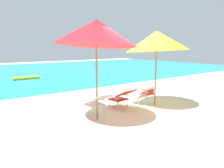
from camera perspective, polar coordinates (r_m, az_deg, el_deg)
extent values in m
plane|color=beige|center=(10.18, -11.38, -1.50)|extent=(40.00, 40.00, 0.00)
cube|color=teal|center=(18.27, -22.98, 2.96)|extent=(40.00, 18.00, 0.01)
cylinder|color=yellow|center=(14.19, -22.21, 1.58)|extent=(1.60, 0.18, 0.18)
cube|color=silver|center=(6.41, -4.86, -5.56)|extent=(0.53, 0.51, 0.04)
cube|color=silver|center=(6.04, -2.99, -3.85)|extent=(0.53, 0.53, 0.27)
cylinder|color=silver|center=(6.51, -7.50, -6.73)|extent=(0.04, 0.04, 0.26)
cylinder|color=silver|center=(6.73, -4.26, -6.11)|extent=(0.04, 0.04, 0.26)
cylinder|color=silver|center=(6.17, -5.49, -7.65)|extent=(0.04, 0.04, 0.26)
cylinder|color=silver|center=(6.40, -2.14, -6.94)|extent=(0.04, 0.04, 0.26)
cube|color=silver|center=(6.24, -6.88, -4.87)|extent=(0.04, 0.50, 0.03)
cube|color=silver|center=(6.52, -2.96, -4.18)|extent=(0.04, 0.50, 0.03)
cube|color=red|center=(7.02, 1.68, -4.13)|extent=(0.57, 0.55, 0.04)
cube|color=red|center=(6.71, 3.87, -2.46)|extent=(0.57, 0.57, 0.27)
cylinder|color=silver|center=(7.07, -0.80, -5.30)|extent=(0.04, 0.04, 0.26)
cylinder|color=silver|center=(7.36, 1.77, -4.68)|extent=(0.04, 0.04, 0.26)
cylinder|color=silver|center=(6.77, 1.57, -5.99)|extent=(0.04, 0.04, 0.26)
cylinder|color=silver|center=(7.07, 4.15, -5.31)|extent=(0.04, 0.04, 0.26)
cube|color=silver|center=(6.82, 0.11, -3.51)|extent=(0.08, 0.50, 0.03)
cube|color=silver|center=(7.18, 3.18, -2.85)|extent=(0.08, 0.50, 0.03)
cube|color=silver|center=(7.56, 7.04, -3.19)|extent=(0.58, 0.56, 0.04)
cube|color=silver|center=(7.28, 9.33, -1.58)|extent=(0.58, 0.58, 0.27)
cylinder|color=silver|center=(7.56, 4.72, -4.32)|extent=(0.04, 0.04, 0.26)
cylinder|color=silver|center=(7.88, 6.84, -3.75)|extent=(0.04, 0.04, 0.26)
cylinder|color=silver|center=(7.30, 7.21, -4.88)|extent=(0.04, 0.04, 0.26)
cylinder|color=silver|center=(7.64, 9.29, -4.27)|extent=(0.04, 0.04, 0.26)
cube|color=silver|center=(7.33, 5.78, -2.61)|extent=(0.10, 0.50, 0.03)
cube|color=silver|center=(7.73, 8.27, -2.01)|extent=(0.10, 0.50, 0.03)
cylinder|color=olive|center=(5.71, -4.15, 0.30)|extent=(0.05, 0.05, 2.07)
cone|color=red|center=(5.65, -4.33, 13.83)|extent=(2.91, 2.88, 0.87)
sphere|color=#4C3823|center=(5.67, -4.37, 16.90)|extent=(0.07, 0.07, 0.07)
cylinder|color=olive|center=(7.29, 11.73, 1.53)|extent=(0.05, 0.05, 1.90)
cone|color=yellow|center=(7.22, 12.09, 11.35)|extent=(2.32, 2.36, 0.79)
sphere|color=#4C3823|center=(7.23, 12.18, 13.70)|extent=(0.07, 0.07, 0.07)
cube|color=red|center=(9.01, 9.65, -2.08)|extent=(0.45, 0.30, 0.26)
cube|color=white|center=(8.98, 9.68, -1.08)|extent=(0.47, 0.32, 0.06)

